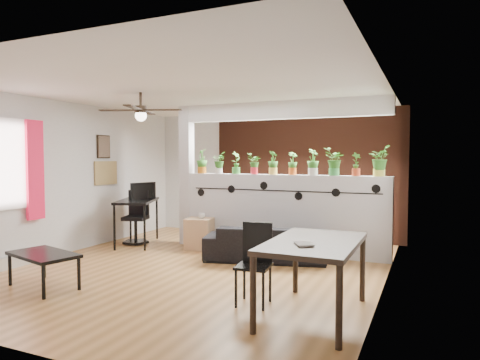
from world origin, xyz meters
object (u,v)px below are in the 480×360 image
object	(u,v)px
potted_plant_6	(313,161)
potted_plant_8	(356,163)
potted_plant_2	(236,162)
office_chair	(137,221)
potted_plant_0	(202,161)
computer_desk	(137,204)
ceiling_fan	(141,112)
dining_table	(314,249)
potted_plant_7	(334,161)
potted_plant_9	(379,160)
cup	(202,216)
potted_plant_1	(219,162)
potted_plant_5	(293,163)
cube_shelf	(199,234)
folding_chair	(256,256)
potted_plant_3	(254,163)
coffee_table	(43,257)
potted_plant_4	(273,162)
sofa	(266,243)

from	to	relation	value
potted_plant_6	potted_plant_8	size ratio (longest dim) A/B	1.16
potted_plant_2	office_chair	xyz separation A→B (m)	(-1.93, -0.37, -1.13)
potted_plant_0	computer_desk	bearing A→B (deg)	-159.28
ceiling_fan	dining_table	bearing A→B (deg)	-17.47
potted_plant_7	potted_plant_9	bearing A→B (deg)	-0.00
potted_plant_2	potted_plant_8	distance (m)	2.11
cup	dining_table	bearing A→B (deg)	-41.78
potted_plant_1	potted_plant_5	xyz separation A→B (m)	(1.40, 0.00, -0.01)
potted_plant_6	potted_plant_0	bearing A→B (deg)	180.00
cup	computer_desk	size ratio (longest dim) A/B	0.09
computer_desk	dining_table	bearing A→B (deg)	-29.55
potted_plant_0	potted_plant_2	world-z (taller)	potted_plant_0
cube_shelf	folding_chair	world-z (taller)	folding_chair
potted_plant_6	office_chair	world-z (taller)	potted_plant_6
cup	potted_plant_2	bearing A→B (deg)	32.99
potted_plant_3	office_chair	world-z (taller)	potted_plant_3
ceiling_fan	coffee_table	distance (m)	2.39
potted_plant_0	potted_plant_4	size ratio (longest dim) A/B	1.09
potted_plant_8	cup	size ratio (longest dim) A/B	3.04
ceiling_fan	cup	xyz separation A→B (m)	(0.20, 1.46, -1.71)
potted_plant_8	coffee_table	world-z (taller)	potted_plant_8
potted_plant_9	cube_shelf	size ratio (longest dim) A/B	0.87
potted_plant_6	sofa	size ratio (longest dim) A/B	0.24
potted_plant_5	potted_plant_7	world-z (taller)	potted_plant_7
potted_plant_0	potted_plant_4	world-z (taller)	potted_plant_0
potted_plant_1	potted_plant_0	bearing A→B (deg)	180.00
potted_plant_9	office_chair	world-z (taller)	potted_plant_9
potted_plant_2	potted_plant_8	bearing A→B (deg)	-0.00
potted_plant_0	potted_plant_9	world-z (taller)	potted_plant_9
cup	potted_plant_1	bearing A→B (deg)	63.07
potted_plant_0	dining_table	distance (m)	3.99
potted_plant_3	coffee_table	distance (m)	3.70
potted_plant_0	potted_plant_1	distance (m)	0.35
office_chair	folding_chair	world-z (taller)	office_chair
coffee_table	potted_plant_7	bearing A→B (deg)	46.25
potted_plant_8	dining_table	bearing A→B (deg)	-90.00
potted_plant_4	potted_plant_8	bearing A→B (deg)	-0.00
computer_desk	potted_plant_9	bearing A→B (deg)	5.80
office_chair	coffee_table	world-z (taller)	office_chair
potted_plant_6	coffee_table	world-z (taller)	potted_plant_6
office_chair	coffee_table	xyz separation A→B (m)	(0.68, -2.76, -0.04)
potted_plant_2	potted_plant_5	xyz separation A→B (m)	(1.05, -0.00, -0.01)
potted_plant_2	coffee_table	xyz separation A→B (m)	(-1.24, -3.13, -1.17)
potted_plant_7	cube_shelf	bearing A→B (deg)	-171.70
cup	folding_chair	size ratio (longest dim) A/B	0.14
potted_plant_3	sofa	distance (m)	1.49
sofa	dining_table	world-z (taller)	dining_table
potted_plant_1	potted_plant_9	distance (m)	2.81
potted_plant_0	dining_table	bearing A→B (deg)	-43.76
potted_plant_0	potted_plant_6	bearing A→B (deg)	-0.00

